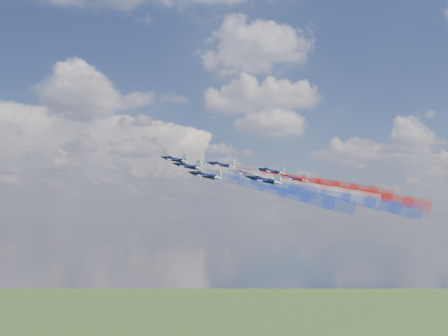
{
  "coord_description": "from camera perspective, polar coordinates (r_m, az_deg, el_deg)",
  "views": [
    {
      "loc": [
        11.19,
        -139.62,
        150.87
      ],
      "look_at": [
        21.08,
        -0.08,
        164.18
      ],
      "focal_mm": 39.25,
      "sensor_mm": 36.0,
      "label": 1
    }
  ],
  "objects": [
    {
      "name": "jet_lead",
      "position": [
        149.92,
        -5.75,
        0.98
      ],
      "size": [
        14.02,
        13.46,
        6.09
      ],
      "primitive_type": null,
      "rotation": [
        0.22,
        -0.11,
        0.96
      ],
      "color": "black"
    },
    {
      "name": "trail_lead",
      "position": [
        138.5,
        1.23,
        -0.46
      ],
      "size": [
        29.21,
        21.57,
        11.11
      ],
      "primitive_type": null,
      "rotation": [
        0.22,
        -0.11,
        0.96
      ],
      "color": "white"
    },
    {
      "name": "jet_inner_left",
      "position": [
        137.08,
        -4.24,
        0.2
      ],
      "size": [
        14.02,
        13.46,
        6.09
      ],
      "primitive_type": null,
      "rotation": [
        0.22,
        -0.11,
        0.96
      ],
      "color": "black"
    },
    {
      "name": "trail_inner_left",
      "position": [
        126.32,
        3.56,
        -1.45
      ],
      "size": [
        29.21,
        21.57,
        11.11
      ],
      "primitive_type": null,
      "rotation": [
        0.22,
        -0.11,
        0.96
      ],
      "color": "blue"
    },
    {
      "name": "jet_inner_right",
      "position": [
        152.47,
        -0.3,
        0.34
      ],
      "size": [
        14.02,
        13.46,
        6.09
      ],
      "primitive_type": null,
      "rotation": [
        0.22,
        -0.11,
        0.96
      ],
      "color": "black"
    },
    {
      "name": "trail_inner_right",
      "position": [
        142.86,
        6.91,
        -1.11
      ],
      "size": [
        29.21,
        21.57,
        11.11
      ],
      "primitive_type": null,
      "rotation": [
        0.22,
        -0.11,
        0.96
      ],
      "color": "red"
    },
    {
      "name": "jet_outer_left",
      "position": [
        122.1,
        -2.18,
        -0.88
      ],
      "size": [
        14.02,
        13.46,
        6.09
      ],
      "primitive_type": null,
      "rotation": [
        0.22,
        -0.11,
        0.96
      ],
      "color": "black"
    },
    {
      "name": "trail_outer_left",
      "position": [
        112.26,
        6.83,
        -2.83
      ],
      "size": [
        29.21,
        21.57,
        11.11
      ],
      "primitive_type": null,
      "rotation": [
        0.22,
        -0.11,
        0.96
      ],
      "color": "blue"
    },
    {
      "name": "jet_center_third",
      "position": [
        137.77,
        2.36,
        -0.61
      ],
      "size": [
        14.02,
        13.46,
        6.09
      ],
      "primitive_type": null,
      "rotation": [
        0.22,
        -0.11,
        0.96
      ],
      "color": "black"
    },
    {
      "name": "trail_center_third",
      "position": [
        129.26,
        10.56,
        -2.27
      ],
      "size": [
        29.21,
        21.57,
        11.11
      ],
      "primitive_type": null,
      "rotation": [
        0.22,
        -0.11,
        0.96
      ],
      "color": "white"
    },
    {
      "name": "jet_outer_right",
      "position": [
        155.8,
        5.52,
        -0.39
      ],
      "size": [
        14.02,
        13.46,
        6.09
      ],
      "primitive_type": null,
      "rotation": [
        0.22,
        -0.11,
        0.96
      ],
      "color": "black"
    },
    {
      "name": "trail_outer_right",
      "position": [
        148.19,
        12.86,
        -1.83
      ],
      "size": [
        29.21,
        21.57,
        11.11
      ],
      "primitive_type": null,
      "rotation": [
        0.22,
        -0.11,
        0.96
      ],
      "color": "red"
    },
    {
      "name": "jet_rear_left",
      "position": [
        123.33,
        4.67,
        -1.42
      ],
      "size": [
        14.02,
        13.46,
        6.09
      ],
      "primitive_type": null,
      "rotation": [
        0.22,
        -0.11,
        0.96
      ],
      "color": "black"
    },
    {
      "name": "trail_rear_left",
      "position": [
        115.86,
        14.02,
        -3.32
      ],
      "size": [
        29.21,
        21.57,
        11.11
      ],
      "primitive_type": null,
      "rotation": [
        0.22,
        -0.11,
        0.96
      ],
      "color": "blue"
    },
    {
      "name": "jet_rear_right",
      "position": [
        142.83,
        8.0,
        -1.24
      ],
      "size": [
        14.02,
        13.46,
        6.09
      ],
      "primitive_type": null,
      "rotation": [
        0.22,
        -0.11,
        0.96
      ],
      "color": "black"
    },
    {
      "name": "trail_rear_right",
      "position": [
        136.28,
        16.15,
        -2.85
      ],
      "size": [
        29.21,
        21.57,
        11.11
      ],
      "primitive_type": null,
      "rotation": [
        0.22,
        -0.11,
        0.96
      ],
      "color": "red"
    }
  ]
}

